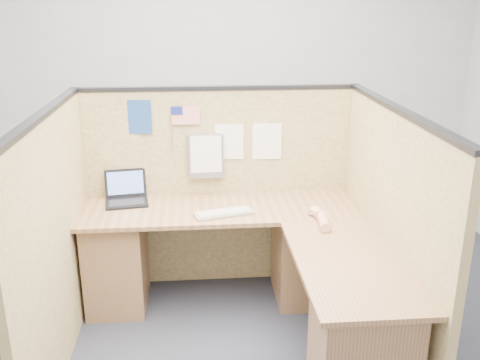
{
  "coord_description": "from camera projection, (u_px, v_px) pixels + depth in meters",
  "views": [
    {
      "loc": [
        -0.16,
        -2.81,
        2.11
      ],
      "look_at": [
        0.12,
        0.5,
        0.99
      ],
      "focal_mm": 40.0,
      "sensor_mm": 36.0,
      "label": 1
    }
  ],
  "objects": [
    {
      "name": "floor",
      "position": [
        228.0,
        356.0,
        3.34
      ],
      "size": [
        5.0,
        5.0,
        0.0
      ],
      "primitive_type": "plane",
      "color": "black",
      "rests_on": "ground"
    },
    {
      "name": "wall_back",
      "position": [
        212.0,
        79.0,
        5.01
      ],
      "size": [
        5.0,
        0.0,
        5.0
      ],
      "primitive_type": "plane",
      "rotation": [
        1.57,
        0.0,
        0.0
      ],
      "color": "#9B9DA0",
      "rests_on": "floor"
    },
    {
      "name": "cubicle_partitions",
      "position": [
        223.0,
        216.0,
        3.5
      ],
      "size": [
        2.06,
        1.83,
        1.53
      ],
      "color": "olive",
      "rests_on": "floor"
    },
    {
      "name": "l_desk",
      "position": [
        253.0,
        276.0,
        3.5
      ],
      "size": [
        1.95,
        1.75,
        0.73
      ],
      "color": "brown",
      "rests_on": "floor"
    },
    {
      "name": "laptop",
      "position": [
        127.0,
        194.0,
        3.84
      ],
      "size": [
        0.32,
        0.32,
        0.21
      ],
      "rotation": [
        0.0,
        0.0,
        0.14
      ],
      "color": "black",
      "rests_on": "l_desk"
    },
    {
      "name": "keyboard",
      "position": [
        224.0,
        213.0,
        3.61
      ],
      "size": [
        0.42,
        0.23,
        0.03
      ],
      "rotation": [
        0.0,
        0.0,
        0.25
      ],
      "color": "gray",
      "rests_on": "l_desk"
    },
    {
      "name": "mouse",
      "position": [
        315.0,
        213.0,
        3.6
      ],
      "size": [
        0.1,
        0.06,
        0.04
      ],
      "primitive_type": "ellipsoid",
      "rotation": [
        0.0,
        0.0,
        -0.03
      ],
      "color": "silver",
      "rests_on": "l_desk"
    },
    {
      "name": "hand_forearm",
      "position": [
        321.0,
        218.0,
        3.48
      ],
      "size": [
        0.1,
        0.34,
        0.07
      ],
      "color": "tan",
      "rests_on": "l_desk"
    },
    {
      "name": "blue_poster",
      "position": [
        139.0,
        117.0,
        3.78
      ],
      "size": [
        0.18,
        0.02,
        0.24
      ],
      "primitive_type": "cube",
      "rotation": [
        0.0,
        0.0,
        -0.11
      ],
      "color": "navy",
      "rests_on": "cubicle_partitions"
    },
    {
      "name": "american_flag",
      "position": [
        182.0,
        117.0,
        3.8
      ],
      "size": [
        0.21,
        0.01,
        0.36
      ],
      "color": "olive",
      "rests_on": "cubicle_partitions"
    },
    {
      "name": "file_holder",
      "position": [
        206.0,
        156.0,
        3.89
      ],
      "size": [
        0.25,
        0.05,
        0.33
      ],
      "color": "slate",
      "rests_on": "cubicle_partitions"
    },
    {
      "name": "paper_left",
      "position": [
        229.0,
        142.0,
        3.9
      ],
      "size": [
        0.21,
        0.01,
        0.26
      ],
      "primitive_type": "cube",
      "rotation": [
        0.0,
        0.0,
        -0.03
      ],
      "color": "white",
      "rests_on": "cubicle_partitions"
    },
    {
      "name": "paper_right",
      "position": [
        267.0,
        141.0,
        3.92
      ],
      "size": [
        0.21,
        0.01,
        0.27
      ],
      "primitive_type": "cube",
      "rotation": [
        0.0,
        0.0,
        -0.04
      ],
      "color": "white",
      "rests_on": "cubicle_partitions"
    }
  ]
}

